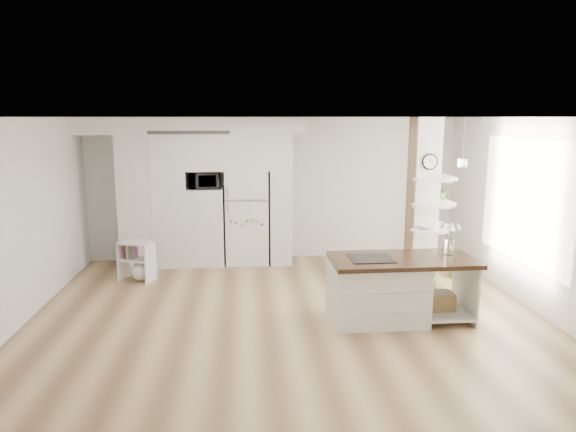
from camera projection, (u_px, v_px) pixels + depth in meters
name	position (u px, v px, depth m)	size (l,w,h in m)	color
floor	(287.00, 314.00, 7.13)	(7.00, 6.00, 0.01)	tan
room	(287.00, 182.00, 6.78)	(7.04, 6.04, 2.72)	white
cabinet_wall	(195.00, 184.00, 9.34)	(4.00, 0.71, 2.70)	silver
refrigerator	(247.00, 217.00, 9.55)	(0.78, 0.69, 1.75)	white
column	(429.00, 203.00, 8.18)	(0.69, 0.90, 2.70)	silver
window	(524.00, 201.00, 7.43)	(2.40, 2.40, 0.00)	white
pendant_light	(409.00, 160.00, 7.02)	(0.12, 0.12, 0.10)	white
kitchen_island	(386.00, 288.00, 6.87)	(1.92, 0.92, 1.43)	silver
bookshelf	(138.00, 263.00, 8.58)	(0.64, 0.51, 0.66)	silver
floor_plant_a	(455.00, 265.00, 8.74)	(0.24, 0.19, 0.43)	#43762F
floor_plant_b	(430.00, 272.00, 8.25)	(0.28, 0.28, 0.51)	#43762F
microwave	(205.00, 180.00, 9.30)	(0.54, 0.37, 0.30)	#2D2D2D
shelf_plant	(441.00, 191.00, 8.33)	(0.27, 0.23, 0.30)	#43762F
decor_bowl	(428.00, 228.00, 8.01)	(0.22, 0.22, 0.05)	white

